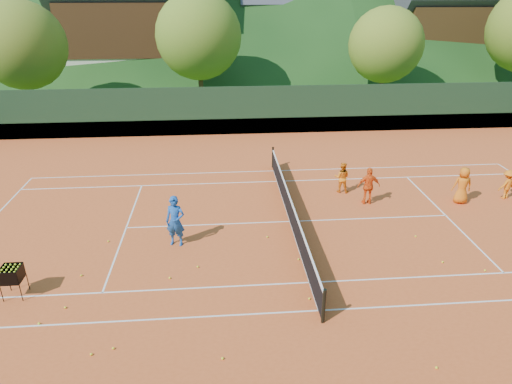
{
  "coord_description": "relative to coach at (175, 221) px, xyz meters",
  "views": [
    {
      "loc": [
        -2.67,
        -15.85,
        8.51
      ],
      "look_at": [
        -1.36,
        0.0,
        1.35
      ],
      "focal_mm": 32.0,
      "sensor_mm": 36.0,
      "label": 1
    }
  ],
  "objects": [
    {
      "name": "tennis_ball_11",
      "position": [
        -2.52,
        0.36,
        -0.91
      ],
      "size": [
        0.07,
        0.07,
        0.07
      ],
      "primitive_type": "sphere",
      "color": "#ECF428",
      "rests_on": "clay_court"
    },
    {
      "name": "tennis_ball_6",
      "position": [
        9.02,
        -1.97,
        -0.91
      ],
      "size": [
        0.07,
        0.07,
        0.07
      ],
      "primitive_type": "sphere",
      "color": "#ECF428",
      "rests_on": "clay_court"
    },
    {
      "name": "tennis_ball_5",
      "position": [
        6.75,
        -6.48,
        -0.91
      ],
      "size": [
        0.07,
        0.07,
        0.07
      ],
      "primitive_type": "sphere",
      "color": "#ECF428",
      "rests_on": "clay_court"
    },
    {
      "name": "perimeter_fence",
      "position": [
        4.34,
        1.4,
        0.31
      ],
      "size": [
        40.4,
        24.24,
        3.0
      ],
      "color": "#16311C",
      "rests_on": "clay_court"
    },
    {
      "name": "student_c",
      "position": [
        11.88,
        2.53,
        -0.14
      ],
      "size": [
        0.85,
        0.61,
        1.61
      ],
      "primitive_type": "imported",
      "rotation": [
        0.0,
        0.0,
        3.01
      ],
      "color": "orange",
      "rests_on": "clay_court"
    },
    {
      "name": "tennis_ball_10",
      "position": [
        3.31,
        0.2,
        -0.91
      ],
      "size": [
        0.07,
        0.07,
        0.07
      ],
      "primitive_type": "sphere",
      "color": "#ECF428",
      "rests_on": "clay_court"
    },
    {
      "name": "tennis_ball_15",
      "position": [
        -2.96,
        -3.39,
        -0.91
      ],
      "size": [
        0.07,
        0.07,
        0.07
      ],
      "primitive_type": "sphere",
      "color": "#ECF428",
      "rests_on": "clay_court"
    },
    {
      "name": "tennis_ball_8",
      "position": [
        4.2,
        -1.41,
        -0.91
      ],
      "size": [
        0.07,
        0.07,
        0.07
      ],
      "primitive_type": "sphere",
      "color": "#ECF428",
      "rests_on": "clay_court"
    },
    {
      "name": "student_b",
      "position": [
        7.88,
        2.77,
        -0.12
      ],
      "size": [
        0.97,
        0.43,
        1.64
      ],
      "primitive_type": "imported",
      "rotation": [
        0.0,
        0.0,
        3.11
      ],
      "color": "#FB5A16",
      "rests_on": "clay_court"
    },
    {
      "name": "chalet_right",
      "position": [
        24.34,
        31.4,
        4.3
      ],
      "size": [
        11.5,
        8.82,
        11.91
      ],
      "color": "beige",
      "rests_on": "ground"
    },
    {
      "name": "tennis_ball_2",
      "position": [
        4.16,
        -3.56,
        -0.91
      ],
      "size": [
        0.07,
        0.07,
        0.07
      ],
      "primitive_type": "sphere",
      "color": "#ECF428",
      "rests_on": "clay_court"
    },
    {
      "name": "ball_hopper",
      "position": [
        -4.59,
        -2.64,
        -0.19
      ],
      "size": [
        0.57,
        0.57,
        1.0
      ],
      "color": "black",
      "rests_on": "clay_court"
    },
    {
      "name": "student_a",
      "position": [
        7.07,
        4.08,
        -0.24
      ],
      "size": [
        0.81,
        0.71,
        1.4
      ],
      "primitive_type": "imported",
      "rotation": [
        0.0,
        0.0,
        2.83
      ],
      "color": "orange",
      "rests_on": "clay_court"
    },
    {
      "name": "clay_court",
      "position": [
        4.34,
        1.4,
        -0.95
      ],
      "size": [
        40.0,
        24.0,
        0.02
      ],
      "primitive_type": "cube",
      "color": "#CA4E20",
      "rests_on": "ground"
    },
    {
      "name": "tennis_ball_12",
      "position": [
        10.18,
        -2.57,
        -0.91
      ],
      "size": [
        0.07,
        0.07,
        0.07
      ],
      "primitive_type": "sphere",
      "color": "#ECF428",
      "rests_on": "clay_court"
    },
    {
      "name": "tree_c",
      "position": [
        14.34,
        20.4,
        3.58
      ],
      "size": [
        5.6,
        5.6,
        7.35
      ],
      "color": "#402819",
      "rests_on": "ground"
    },
    {
      "name": "tennis_ball_3",
      "position": [
        0.8,
        -1.58,
        -0.91
      ],
      "size": [
        0.07,
        0.07,
        0.07
      ],
      "primitive_type": "sphere",
      "color": "#ECF428",
      "rests_on": "clay_court"
    },
    {
      "name": "court_lines",
      "position": [
        4.34,
        1.4,
        -0.94
      ],
      "size": [
        23.83,
        11.03,
        0.0
      ],
      "color": "silver",
      "rests_on": "clay_court"
    },
    {
      "name": "tennis_ball_18",
      "position": [
        -1.24,
        -5.17,
        -0.91
      ],
      "size": [
        0.07,
        0.07,
        0.07
      ],
      "primitive_type": "sphere",
      "color": "#ECF428",
      "rests_on": "clay_court"
    },
    {
      "name": "tree_a",
      "position": [
        -11.66,
        19.4,
        3.91
      ],
      "size": [
        6.0,
        6.0,
        7.88
      ],
      "color": "#3E2718",
      "rests_on": "ground"
    },
    {
      "name": "ground",
      "position": [
        4.34,
        1.4,
        -0.96
      ],
      "size": [
        400.0,
        400.0,
        0.0
      ],
      "primitive_type": "plane",
      "color": "#2D531A",
      "rests_on": "ground"
    },
    {
      "name": "tennis_ball_0",
      "position": [
        -2.92,
        -1.78,
        -0.91
      ],
      "size": [
        0.07,
        0.07,
        0.07
      ],
      "primitive_type": "sphere",
      "color": "#ECF428",
      "rests_on": "clay_court"
    },
    {
      "name": "tennis_ball_7",
      "position": [
        -0.07,
        -2.15,
        -0.91
      ],
      "size": [
        0.07,
        0.07,
        0.07
      ],
      "primitive_type": "sphere",
      "color": "#ECF428",
      "rests_on": "clay_court"
    },
    {
      "name": "chalet_mid",
      "position": [
        10.34,
        35.4,
        4.03
      ],
      "size": [
        12.65,
        8.82,
        11.45
      ],
      "color": "beige",
      "rests_on": "ground"
    },
    {
      "name": "tennis_ball_4",
      "position": [
        8.81,
        -0.22,
        -0.91
      ],
      "size": [
        0.07,
        0.07,
        0.07
      ],
      "primitive_type": "sphere",
      "color": "#ECF428",
      "rests_on": "clay_court"
    },
    {
      "name": "chalet_left",
      "position": [
        -5.66,
        31.4,
        4.69
      ],
      "size": [
        13.8,
        9.93,
        12.92
      ],
      "color": "beige",
      "rests_on": "ground"
    },
    {
      "name": "coach",
      "position": [
        0.0,
        0.0,
        0.0
      ],
      "size": [
        0.77,
        0.6,
        1.88
      ],
      "primitive_type": "imported",
      "rotation": [
        0.0,
        0.0,
        -0.25
      ],
      "color": "#1950A8",
      "rests_on": "clay_court"
    },
    {
      "name": "tennis_ball_13",
      "position": [
        -3.47,
        -4.04,
        -0.91
      ],
      "size": [
        0.07,
        0.07,
        0.07
      ],
      "primitive_type": "sphere",
      "color": "#ECF428",
      "rests_on": "clay_court"
    },
    {
      "name": "student_d",
      "position": [
        14.07,
        2.81,
        -0.29
      ],
      "size": [
        0.96,
        0.74,
        1.31
      ],
      "primitive_type": "imported",
      "rotation": [
        0.0,
        0.0,
        3.48
      ],
      "color": "orange",
      "rests_on": "clay_court"
    },
    {
      "name": "tree_b",
      "position": [
        0.34,
        21.4,
        4.23
      ],
      "size": [
        6.4,
        6.4,
        8.4
      ],
      "color": "#422C1A",
      "rests_on": "ground"
    },
    {
      "name": "tennis_ball_1",
      "position": [
        -1.75,
        -5.34,
        -0.91
      ],
      "size": [
        0.07,
        0.07,
        0.07
      ],
      "primitive_type": "sphere",
      "color": "#ECF428",
      "rests_on": "clay_court"
    },
    {
      "name": "tennis_net",
      "position": [
        4.34,
        1.4,
        -0.44
      ],
      "size": [
        0.1,
        12.07,
        1.1
      ],
      "color": "black",
      "rests_on": "clay_court"
    },
    {
      "name": "tennis_ball_14",
      "position": [
        1.55,
        -5.75,
        -0.91
      ],
      "size": [
        0.07,
        0.07,
        0.07
      ],
      "primitive_type": "sphere",
      "color": "#ECF428",
      "rests_on": "clay_court"
    }
  ]
}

